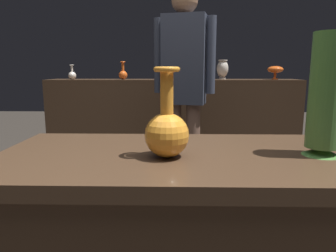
{
  "coord_description": "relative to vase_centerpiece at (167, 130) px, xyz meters",
  "views": [
    {
      "loc": [
        0.02,
        -1.04,
        1.09
      ],
      "look_at": [
        -0.0,
        -0.03,
        0.9
      ],
      "focal_mm": 32.83,
      "sensor_mm": 36.0,
      "label": 1
    }
  ],
  "objects": [
    {
      "name": "shelf_vase_far_right",
      "position": [
        1.05,
        2.21,
        0.2
      ],
      "size": [
        0.16,
        0.16,
        0.14
      ],
      "color": "#E55B1E",
      "rests_on": "back_display_shelf"
    },
    {
      "name": "shelf_vase_right",
      "position": [
        0.53,
        2.32,
        0.21
      ],
      "size": [
        0.12,
        0.12,
        0.2
      ],
      "color": "silver",
      "rests_on": "back_display_shelf"
    },
    {
      "name": "back_display_shelf",
      "position": [
        0.01,
        2.25,
        -0.4
      ],
      "size": [
        2.6,
        0.4,
        0.99
      ],
      "color": "#422D1E",
      "rests_on": "ground_plane"
    },
    {
      "name": "shelf_vase_left",
      "position": [
        -0.51,
        2.21,
        0.16
      ],
      "size": [
        0.09,
        0.09,
        0.18
      ],
      "color": "#E55B1E",
      "rests_on": "back_display_shelf"
    },
    {
      "name": "visitor_center_back",
      "position": [
        0.09,
        1.37,
        0.1
      ],
      "size": [
        0.46,
        0.25,
        1.68
      ],
      "rotation": [
        0.0,
        0.0,
        2.92
      ],
      "color": "brown",
      "rests_on": "ground_plane"
    },
    {
      "name": "shelf_vase_center",
      "position": [
        0.01,
        2.18,
        0.18
      ],
      "size": [
        0.1,
        0.1,
        0.15
      ],
      "color": "#7A388E",
      "rests_on": "back_display_shelf"
    },
    {
      "name": "vase_centerpiece",
      "position": [
        0.0,
        0.0,
        0.0
      ],
      "size": [
        0.15,
        0.15,
        0.3
      ],
      "color": "orange",
      "rests_on": "display_plinth"
    },
    {
      "name": "shelf_vase_far_left",
      "position": [
        -1.03,
        2.18,
        0.15
      ],
      "size": [
        0.08,
        0.08,
        0.15
      ],
      "color": "silver",
      "rests_on": "back_display_shelf"
    },
    {
      "name": "vase_tall_behind",
      "position": [
        0.52,
        0.03,
        0.11
      ],
      "size": [
        0.13,
        0.13,
        0.41
      ],
      "color": "#477A38",
      "rests_on": "display_plinth"
    }
  ]
}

